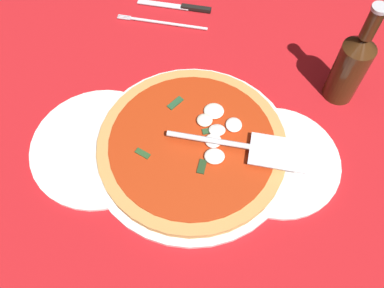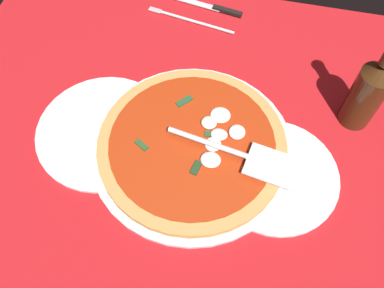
# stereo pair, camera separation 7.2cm
# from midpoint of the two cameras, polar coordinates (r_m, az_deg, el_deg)

# --- Properties ---
(ground_plane) EXTENTS (0.99, 0.99, 0.01)m
(ground_plane) POSITION_cam_midpoint_polar(r_m,az_deg,el_deg) (0.73, -0.28, -4.51)
(ground_plane) COLOR #B3161B
(checker_pattern) EXTENTS (0.99, 0.99, 0.00)m
(checker_pattern) POSITION_cam_midpoint_polar(r_m,az_deg,el_deg) (0.72, -0.28, -4.36)
(checker_pattern) COLOR silver
(checker_pattern) RESTS_ON ground_plane
(pizza_pan) EXTENTS (0.37, 0.37, 0.01)m
(pizza_pan) POSITION_cam_midpoint_polar(r_m,az_deg,el_deg) (0.74, 2.76, -0.85)
(pizza_pan) COLOR silver
(pizza_pan) RESTS_ON ground_plane
(dinner_plate_left) EXTENTS (0.25, 0.25, 0.01)m
(dinner_plate_left) POSITION_cam_midpoint_polar(r_m,az_deg,el_deg) (0.77, -9.81, 1.61)
(dinner_plate_left) COLOR white
(dinner_plate_left) RESTS_ON ground_plane
(dinner_plate_right) EXTENTS (0.23, 0.23, 0.01)m
(dinner_plate_right) POSITION_cam_midpoint_polar(r_m,az_deg,el_deg) (0.74, 14.39, -4.55)
(dinner_plate_right) COLOR white
(dinner_plate_right) RESTS_ON ground_plane
(pizza) EXTENTS (0.34, 0.34, 0.03)m
(pizza) POSITION_cam_midpoint_polar(r_m,az_deg,el_deg) (0.73, 2.91, -0.27)
(pizza) COLOR #C38C49
(pizza) RESTS_ON pizza_pan
(pizza_server) EXTENTS (0.25, 0.08, 0.01)m
(pizza_server) POSITION_cam_midpoint_polar(r_m,az_deg,el_deg) (0.70, 10.38, -1.95)
(pizza_server) COLOR silver
(pizza_server) RESTS_ON pizza
(place_setting_far) EXTENTS (0.22, 0.16, 0.01)m
(place_setting_far) POSITION_cam_midpoint_polar(r_m,az_deg,el_deg) (0.97, 3.69, 17.65)
(place_setting_far) COLOR white
(place_setting_far) RESTS_ON ground_plane
(beer_bottle) EXTENTS (0.06, 0.06, 0.22)m
(beer_bottle) POSITION_cam_midpoint_polar(r_m,az_deg,el_deg) (0.79, 26.19, 6.50)
(beer_bottle) COLOR #3D210E
(beer_bottle) RESTS_ON ground_plane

